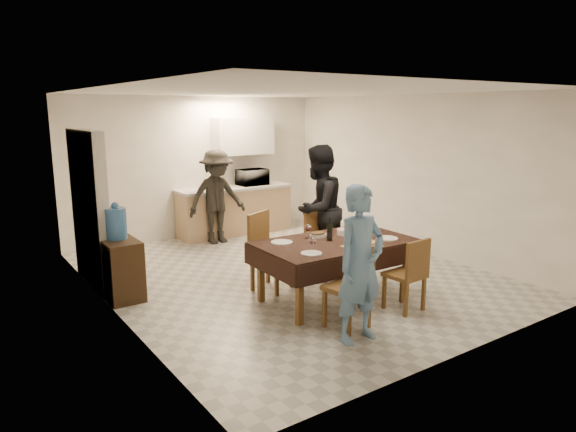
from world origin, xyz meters
The scene contains 33 objects.
floor centered at (0.00, 0.00, 0.00)m, with size 5.00×6.00×0.02m, color #B7B7B2.
ceiling centered at (0.00, 0.00, 2.60)m, with size 5.00×6.00×0.02m, color white.
wall_back centered at (0.00, 3.00, 1.30)m, with size 5.00×0.02×2.60m, color white.
wall_front centered at (0.00, -3.00, 1.30)m, with size 5.00×0.02×2.60m, color white.
wall_left centered at (-2.50, 0.00, 1.30)m, with size 0.02×6.00×2.60m, color white.
wall_right centered at (2.50, 0.00, 1.30)m, with size 0.02×6.00×2.60m, color white.
stub_partition centered at (-2.42, 1.20, 1.05)m, with size 0.15×1.40×2.10m, color silver.
kitchen_base_cabinet centered at (0.60, 2.68, 0.43)m, with size 2.20×0.60×0.86m, color tan.
kitchen_worktop centered at (0.60, 2.68, 0.89)m, with size 2.24×0.64×0.05m, color beige.
upper_cabinet centered at (0.90, 2.82, 1.85)m, with size 1.20×0.34×0.70m, color silver.
dining_table centered at (-0.08, -1.12, 0.72)m, with size 1.96×1.18×0.75m.
chair_near_left centered at (-0.53, -1.96, 0.57)m, with size 0.49×0.49×0.50m.
chair_near_right centered at (0.37, -1.96, 0.54)m, with size 0.43×0.43×0.48m.
chair_far_left centered at (-0.53, -0.47, 0.63)m, with size 0.62×0.64×0.55m.
chair_far_right centered at (0.37, -0.46, 0.59)m, with size 0.48×0.48×0.52m.
console centered at (-2.28, 0.51, 0.38)m, with size 0.41×0.82×0.76m, color #312210.
water_jug centered at (-2.28, 0.51, 0.96)m, with size 0.26×0.26×0.39m, color #3B73B9.
wine_bottle centered at (-0.13, -1.07, 0.90)m, with size 0.07×0.07×0.29m, color black, non-canonical shape.
water_pitcher centered at (0.27, -1.17, 0.85)m, with size 0.12×0.12×0.18m, color white.
savoury_tart centered at (0.02, -1.50, 0.78)m, with size 0.42×0.31×0.05m, color #C78B3A.
salad_bowl centered at (0.22, -0.94, 0.79)m, with size 0.19×0.19×0.07m, color silver.
mushroom_dish centered at (-0.13, -0.84, 0.77)m, with size 0.22×0.22×0.04m, color silver.
wine_glass_a centered at (-0.63, -1.37, 0.85)m, with size 0.08×0.08×0.19m, color white, non-canonical shape.
wine_glass_b centered at (0.47, -0.87, 0.85)m, with size 0.09×0.09×0.20m, color white, non-canonical shape.
wine_glass_c centered at (-0.28, -0.82, 0.85)m, with size 0.09×0.09×0.19m, color white, non-canonical shape.
plate_near_left centered at (-0.68, -1.42, 0.76)m, with size 0.24×0.24×0.01m, color silver.
plate_near_right centered at (0.52, -1.42, 0.76)m, with size 0.27×0.27×0.02m, color silver.
plate_far_left centered at (-0.68, -0.82, 0.76)m, with size 0.27×0.27×0.02m, color silver.
plate_far_right centered at (0.52, -0.82, 0.76)m, with size 0.28×0.28×0.02m, color silver.
microwave centered at (1.00, 2.68, 1.07)m, with size 0.56×0.38×0.31m, color silver.
person_near centered at (-0.63, -2.17, 0.82)m, with size 0.59×0.39×1.63m, color #5E85AF.
person_far centered at (0.47, -0.07, 0.93)m, with size 0.91×0.71×1.86m, color black.
person_kitchen centered at (0.00, 2.23, 0.83)m, with size 1.08×0.62×1.67m, color black.
Camera 1 is at (-4.08, -5.85, 2.35)m, focal length 32.00 mm.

